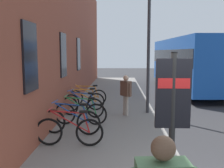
{
  "coord_description": "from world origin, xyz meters",
  "views": [
    {
      "loc": [
        -3.85,
        1.42,
        2.52
      ],
      "look_at": [
        3.13,
        1.62,
        1.64
      ],
      "focal_mm": 41.01,
      "sensor_mm": 36.0,
      "label": 1
    }
  ],
  "objects": [
    {
      "name": "pedestrian_by_facade",
      "position": [
        5.69,
        1.17,
        1.05
      ],
      "size": [
        0.49,
        0.43,
        1.53
      ],
      "color": "#B2A599",
      "rests_on": "sidewalk_pavement"
    },
    {
      "name": "bicycle_mid_rack",
      "position": [
        2.44,
        2.69,
        0.51
      ],
      "size": [
        0.48,
        1.77,
        0.97
      ],
      "color": "black",
      "rests_on": "sidewalk_pavement"
    },
    {
      "name": "sidewalk_pavement",
      "position": [
        8.0,
        1.75,
        0.06
      ],
      "size": [
        24.0,
        3.5,
        0.12
      ],
      "primitive_type": "cube",
      "color": "gray",
      "rests_on": "ground"
    },
    {
      "name": "ground",
      "position": [
        6.0,
        -1.0,
        0.0
      ],
      "size": [
        60.0,
        60.0,
        0.0
      ],
      "primitive_type": "plane",
      "color": "#2D2D30"
    },
    {
      "name": "bicycle_beside_lamp",
      "position": [
        7.36,
        2.86,
        0.51
      ],
      "size": [
        0.54,
        1.75,
        0.97
      ],
      "color": "black",
      "rests_on": "sidewalk_pavement"
    },
    {
      "name": "bicycle_end_of_row",
      "position": [
        4.36,
        2.69,
        0.51
      ],
      "size": [
        0.48,
        1.77,
        0.97
      ],
      "color": "black",
      "rests_on": "sidewalk_pavement"
    },
    {
      "name": "bicycle_leaning_wall",
      "position": [
        3.37,
        2.82,
        0.51
      ],
      "size": [
        0.48,
        1.77,
        0.97
      ],
      "color": "black",
      "rests_on": "sidewalk_pavement"
    },
    {
      "name": "bicycle_under_window",
      "position": [
        5.45,
        2.8,
        0.51
      ],
      "size": [
        0.71,
        1.69,
        0.97
      ],
      "color": "black",
      "rests_on": "sidewalk_pavement"
    },
    {
      "name": "station_facade",
      "position": [
        8.99,
        3.8,
        3.5
      ],
      "size": [
        22.0,
        0.65,
        7.01
      ],
      "color": "brown",
      "rests_on": "ground"
    },
    {
      "name": "street_lamp",
      "position": [
        6.12,
        0.3,
        3.43
      ],
      "size": [
        0.28,
        0.28,
        5.65
      ],
      "color": "#333338",
      "rests_on": "sidewalk_pavement"
    },
    {
      "name": "city_bus",
      "position": [
        12.98,
        -3.0,
        1.92
      ],
      "size": [
        10.57,
        2.9,
        3.35
      ],
      "color": "#1951B2",
      "rests_on": "ground"
    },
    {
      "name": "bicycle_nearest_sign",
      "position": [
        6.34,
        2.87,
        0.51
      ],
      "size": [
        0.69,
        1.7,
        0.97
      ],
      "color": "black",
      "rests_on": "sidewalk_pavement"
    },
    {
      "name": "transit_info_sign",
      "position": [
        0.13,
        0.58,
        1.72
      ],
      "size": [
        0.1,
        0.55,
        2.4
      ],
      "color": "black",
      "rests_on": "sidewalk_pavement"
    }
  ]
}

